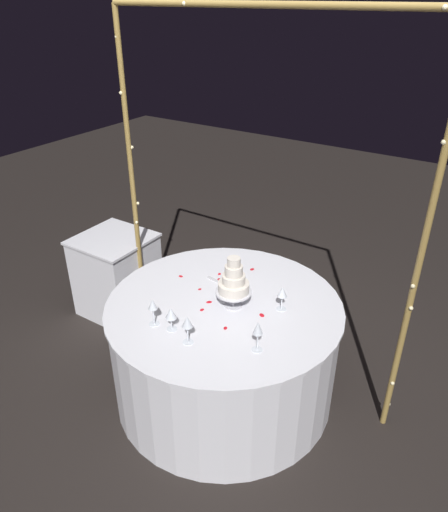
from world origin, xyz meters
The scene contains 21 objects.
ground_plane centered at (0.00, 0.00, 0.00)m, with size 12.00×12.00×0.00m, color black.
decorative_arch centered at (0.00, 0.33, 1.52)m, with size 2.04×0.06×2.36m.
main_table centered at (0.00, 0.00, 0.36)m, with size 1.46×1.46×0.72m.
side_table centered at (-1.27, 0.32, 0.34)m, with size 0.56×0.56×0.69m.
tiered_cake centered at (0.06, 0.01, 0.89)m, with size 0.22×0.22×0.34m.
wine_glass_0 centered at (0.38, -0.26, 0.86)m, with size 0.06×0.06×0.19m.
wine_glass_1 centered at (-0.11, -0.37, 0.83)m, with size 0.07×0.07×0.15m.
wine_glass_2 centered at (0.04, -0.41, 0.85)m, with size 0.06×0.06×0.17m.
wine_glass_3 centered at (-0.23, -0.39, 0.85)m, with size 0.06×0.06×0.17m.
wine_glass_4 centered at (0.32, 0.14, 0.84)m, with size 0.06×0.06×0.16m.
cake_knife centered at (-0.10, 0.18, 0.72)m, with size 0.30×0.06×0.01m.
rose_petal_0 centered at (-0.06, 0.45, 0.72)m, with size 0.03×0.02×0.00m, color red.
rose_petal_1 centered at (0.25, 0.02, 0.72)m, with size 0.04×0.03×0.00m, color red.
rose_petal_2 centered at (-0.18, 0.22, 0.72)m, with size 0.03×0.02×0.00m, color red.
rose_petal_3 centered at (-0.18, 0.20, 0.72)m, with size 0.04×0.02×0.00m, color red.
rose_petal_4 centered at (-0.09, -0.04, 0.72)m, with size 0.04×0.02×0.00m, color red.
rose_petal_5 centered at (-0.42, 0.11, 0.72)m, with size 0.03×0.02×0.00m, color red.
rose_petal_6 centered at (0.14, -0.20, 0.72)m, with size 0.03×0.02×0.00m, color red.
rose_petal_7 centered at (-0.22, 0.28, 0.72)m, with size 0.03×0.02×0.00m, color red.
rose_petal_8 centered at (-0.22, 0.05, 0.72)m, with size 0.02×0.02×0.00m, color red.
rose_petal_9 centered at (-0.08, -0.13, 0.72)m, with size 0.03×0.02×0.00m, color red.
Camera 1 is at (1.32, -2.02, 2.40)m, focal length 33.38 mm.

